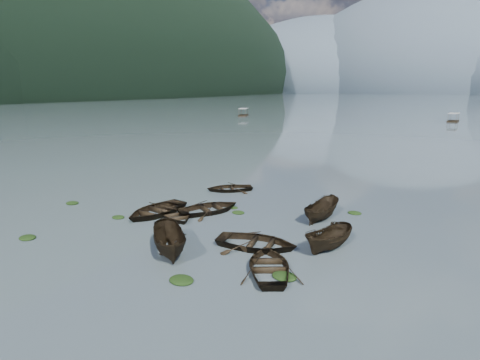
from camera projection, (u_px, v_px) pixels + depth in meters
The scene contains 22 objects.
ground_plane at pixel (134, 262), 20.32m from camera, with size 2400.00×2400.00×0.00m, color #4B585D.
haze_mtn_a at pixel (322, 92), 907.87m from camera, with size 520.00×520.00×280.00m, color #475666.
haze_mtn_b at pixel (412, 92), 814.37m from camera, with size 520.00×520.00×340.00m, color #475666.
rowboat_0 at pixel (156, 214), 28.00m from camera, with size 3.65×5.11×1.06m, color black.
rowboat_1 at pixel (210, 212), 28.53m from camera, with size 3.42×4.78×0.99m, color black.
rowboat_2 at pixel (171, 253), 21.36m from camera, with size 1.75×4.64×1.79m, color black.
rowboat_3 at pixel (269, 270), 19.38m from camera, with size 3.18×4.46×0.92m, color black.
rowboat_4 at pixel (256, 247), 22.17m from camera, with size 3.46×4.84×1.00m, color black.
rowboat_5 at pixel (329, 249), 21.93m from camera, with size 1.52×4.03×1.56m, color black.
rowboat_6 at pixel (176, 218), 27.28m from camera, with size 2.83×3.97×0.82m, color black.
rowboat_7 at pixel (230, 191), 34.48m from camera, with size 2.99×4.18×0.87m, color black.
rowboat_8 at pixel (321, 219), 26.99m from camera, with size 1.56×4.16×1.60m, color black.
weed_clump_0 at pixel (28, 239), 23.47m from camera, with size 1.12×0.92×0.24m, color black.
weed_clump_1 at pixel (118, 218), 27.22m from camera, with size 0.97×0.78×0.21m, color black.
weed_clump_2 at pixel (181, 281), 18.26m from camera, with size 1.28×1.03×0.28m, color black.
weed_clump_3 at pixel (233, 208), 29.45m from camera, with size 0.80×0.67×0.18m, color black.
weed_clump_4 at pixel (284, 278), 18.63m from camera, with size 1.28×1.01×0.26m, color black.
weed_clump_5 at pixel (72, 204), 30.55m from camera, with size 1.10×0.89×0.23m, color black.
weed_clump_6 at pixel (238, 213), 28.26m from camera, with size 1.00×0.83×0.21m, color black.
weed_clump_7 at pixel (355, 214), 28.14m from camera, with size 1.03×0.83×0.23m, color black.
pontoon_left at pixel (243, 116), 127.28m from camera, with size 2.65×6.36×2.44m, color black, non-canonical shape.
pontoon_centre at pixel (453, 122), 105.19m from camera, with size 2.49×5.98×2.29m, color black, non-canonical shape.
Camera 1 is at (14.05, -13.58, 9.18)m, focal length 28.00 mm.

